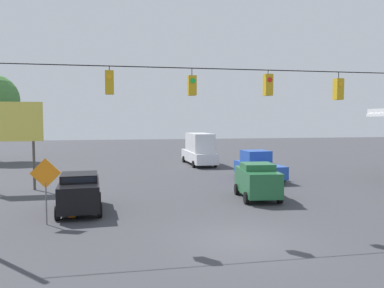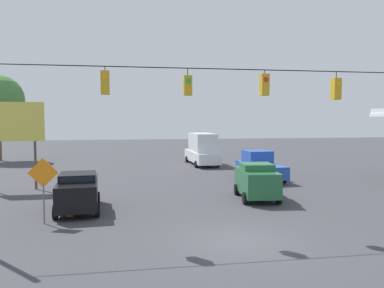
{
  "view_description": "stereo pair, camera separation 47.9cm",
  "coord_description": "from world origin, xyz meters",
  "px_view_note": "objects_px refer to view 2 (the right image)",
  "views": [
    {
      "loc": [
        4.39,
        13.03,
        4.48
      ],
      "look_at": [
        0.04,
        -9.84,
        2.93
      ],
      "focal_mm": 35.0,
      "sensor_mm": 36.0,
      "label": 1
    },
    {
      "loc": [
        3.92,
        13.11,
        4.48
      ],
      "look_at": [
        0.04,
        -9.84,
        2.93
      ],
      "focal_mm": 35.0,
      "sensor_mm": 36.0,
      "label": 2
    }
  ],
  "objects_px": {
    "overhead_signal_span": "(227,117)",
    "sedan_black_parked_shoulder": "(78,191)",
    "traffic_cone_third": "(79,189)",
    "work_zone_sign": "(43,178)",
    "pickup_truck_blue_oncoming_far": "(260,167)",
    "traffic_cone_nearest": "(70,210)",
    "box_truck_white_oncoming_deep": "(202,149)",
    "roadside_billboard": "(11,127)",
    "sedan_green_crossing_near": "(257,181)",
    "traffic_cone_second": "(74,198)"
  },
  "relations": [
    {
      "from": "overhead_signal_span",
      "to": "sedan_black_parked_shoulder",
      "type": "distance_m",
      "value": 8.33
    },
    {
      "from": "traffic_cone_third",
      "to": "work_zone_sign",
      "type": "height_order",
      "value": "work_zone_sign"
    },
    {
      "from": "overhead_signal_span",
      "to": "traffic_cone_third",
      "type": "xyz_separation_m",
      "value": [
        6.89,
        -8.06,
        -4.24
      ]
    },
    {
      "from": "pickup_truck_blue_oncoming_far",
      "to": "traffic_cone_nearest",
      "type": "relative_size",
      "value": 8.29
    },
    {
      "from": "box_truck_white_oncoming_deep",
      "to": "traffic_cone_nearest",
      "type": "xyz_separation_m",
      "value": [
        9.76,
        18.2,
        -1.2
      ]
    },
    {
      "from": "traffic_cone_nearest",
      "to": "pickup_truck_blue_oncoming_far",
      "type": "bearing_deg",
      "value": -144.87
    },
    {
      "from": "work_zone_sign",
      "to": "traffic_cone_nearest",
      "type": "bearing_deg",
      "value": -130.7
    },
    {
      "from": "roadside_billboard",
      "to": "sedan_green_crossing_near",
      "type": "bearing_deg",
      "value": 160.26
    },
    {
      "from": "traffic_cone_second",
      "to": "roadside_billboard",
      "type": "distance_m",
      "value": 7.36
    },
    {
      "from": "pickup_truck_blue_oncoming_far",
      "to": "work_zone_sign",
      "type": "height_order",
      "value": "work_zone_sign"
    },
    {
      "from": "traffic_cone_second",
      "to": "work_zone_sign",
      "type": "height_order",
      "value": "work_zone_sign"
    },
    {
      "from": "traffic_cone_second",
      "to": "work_zone_sign",
      "type": "distance_m",
      "value": 4.21
    },
    {
      "from": "sedan_black_parked_shoulder",
      "to": "traffic_cone_nearest",
      "type": "height_order",
      "value": "sedan_black_parked_shoulder"
    },
    {
      "from": "overhead_signal_span",
      "to": "traffic_cone_second",
      "type": "distance_m",
      "value": 9.82
    },
    {
      "from": "work_zone_sign",
      "to": "roadside_billboard",
      "type": "bearing_deg",
      "value": -66.33
    },
    {
      "from": "pickup_truck_blue_oncoming_far",
      "to": "sedan_green_crossing_near",
      "type": "height_order",
      "value": "pickup_truck_blue_oncoming_far"
    },
    {
      "from": "traffic_cone_third",
      "to": "work_zone_sign",
      "type": "bearing_deg",
      "value": 83.83
    },
    {
      "from": "traffic_cone_second",
      "to": "work_zone_sign",
      "type": "xyz_separation_m",
      "value": [
        0.71,
        3.8,
        1.67
      ]
    },
    {
      "from": "traffic_cone_third",
      "to": "roadside_billboard",
      "type": "relative_size",
      "value": 0.11
    },
    {
      "from": "overhead_signal_span",
      "to": "roadside_billboard",
      "type": "bearing_deg",
      "value": -42.23
    },
    {
      "from": "sedan_black_parked_shoulder",
      "to": "traffic_cone_third",
      "type": "relative_size",
      "value": 6.83
    },
    {
      "from": "sedan_green_crossing_near",
      "to": "traffic_cone_nearest",
      "type": "xyz_separation_m",
      "value": [
        9.73,
        2.19,
        -0.73
      ]
    },
    {
      "from": "sedan_black_parked_shoulder",
      "to": "traffic_cone_second",
      "type": "xyz_separation_m",
      "value": [
        0.43,
        -1.7,
        -0.66
      ]
    },
    {
      "from": "work_zone_sign",
      "to": "overhead_signal_span",
      "type": "bearing_deg",
      "value": 166.54
    },
    {
      "from": "pickup_truck_blue_oncoming_far",
      "to": "box_truck_white_oncoming_deep",
      "type": "distance_m",
      "value": 9.92
    },
    {
      "from": "traffic_cone_nearest",
      "to": "work_zone_sign",
      "type": "xyz_separation_m",
      "value": [
        0.92,
        1.07,
        1.67
      ]
    },
    {
      "from": "box_truck_white_oncoming_deep",
      "to": "roadside_billboard",
      "type": "distance_m",
      "value": 18.18
    },
    {
      "from": "overhead_signal_span",
      "to": "box_truck_white_oncoming_deep",
      "type": "distance_m",
      "value": 21.52
    },
    {
      "from": "box_truck_white_oncoming_deep",
      "to": "roadside_billboard",
      "type": "relative_size",
      "value": 1.25
    },
    {
      "from": "box_truck_white_oncoming_deep",
      "to": "sedan_black_parked_shoulder",
      "type": "bearing_deg",
      "value": 60.96
    },
    {
      "from": "sedan_green_crossing_near",
      "to": "roadside_billboard",
      "type": "relative_size",
      "value": 0.72
    },
    {
      "from": "pickup_truck_blue_oncoming_far",
      "to": "roadside_billboard",
      "type": "distance_m",
      "value": 17.16
    },
    {
      "from": "overhead_signal_span",
      "to": "roadside_billboard",
      "type": "relative_size",
      "value": 3.68
    },
    {
      "from": "traffic_cone_third",
      "to": "pickup_truck_blue_oncoming_far",
      "type": "bearing_deg",
      "value": -164.65
    },
    {
      "from": "overhead_signal_span",
      "to": "traffic_cone_third",
      "type": "distance_m",
      "value": 11.42
    },
    {
      "from": "traffic_cone_nearest",
      "to": "sedan_green_crossing_near",
      "type": "bearing_deg",
      "value": -167.3
    },
    {
      "from": "traffic_cone_third",
      "to": "work_zone_sign",
      "type": "distance_m",
      "value": 6.5
    },
    {
      "from": "work_zone_sign",
      "to": "sedan_green_crossing_near",
      "type": "bearing_deg",
      "value": -162.98
    },
    {
      "from": "overhead_signal_span",
      "to": "pickup_truck_blue_oncoming_far",
      "type": "relative_size",
      "value": 3.92
    },
    {
      "from": "sedan_green_crossing_near",
      "to": "traffic_cone_third",
      "type": "distance_m",
      "value": 10.44
    },
    {
      "from": "overhead_signal_span",
      "to": "roadside_billboard",
      "type": "height_order",
      "value": "overhead_signal_span"
    },
    {
      "from": "traffic_cone_nearest",
      "to": "work_zone_sign",
      "type": "height_order",
      "value": "work_zone_sign"
    },
    {
      "from": "box_truck_white_oncoming_deep",
      "to": "traffic_cone_second",
      "type": "bearing_deg",
      "value": 57.22
    },
    {
      "from": "traffic_cone_second",
      "to": "traffic_cone_third",
      "type": "distance_m",
      "value": 2.45
    },
    {
      "from": "overhead_signal_span",
      "to": "traffic_cone_second",
      "type": "height_order",
      "value": "overhead_signal_span"
    },
    {
      "from": "roadside_billboard",
      "to": "work_zone_sign",
      "type": "height_order",
      "value": "roadside_billboard"
    },
    {
      "from": "traffic_cone_nearest",
      "to": "traffic_cone_second",
      "type": "bearing_deg",
      "value": -85.73
    },
    {
      "from": "box_truck_white_oncoming_deep",
      "to": "work_zone_sign",
      "type": "xyz_separation_m",
      "value": [
        10.68,
        19.27,
        0.47
      ]
    },
    {
      "from": "box_truck_white_oncoming_deep",
      "to": "traffic_cone_second",
      "type": "xyz_separation_m",
      "value": [
        9.96,
        15.47,
        -1.2
      ]
    },
    {
      "from": "traffic_cone_nearest",
      "to": "roadside_billboard",
      "type": "height_order",
      "value": "roadside_billboard"
    }
  ]
}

